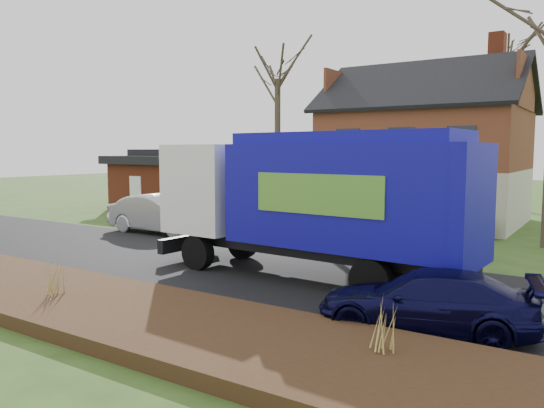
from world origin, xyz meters
The scene contains 12 objects.
ground centered at (0.00, 0.00, 0.00)m, with size 120.00×120.00×0.00m, color #2E4717.
road centered at (0.00, 0.00, 0.01)m, with size 80.00×7.00×0.02m, color black.
mulch_verge centered at (0.00, -5.30, 0.15)m, with size 80.00×3.50×0.30m, color black.
main_house centered at (1.49, 13.91, 4.03)m, with size 12.95×8.95×9.26m.
ranch_house centered at (-12.00, 13.00, 1.81)m, with size 9.80×8.20×3.70m.
garbage_truck centered at (3.15, 0.07, 2.36)m, with size 9.70×3.11×4.10m.
silver_sedan centered at (-6.49, 3.83, 0.85)m, with size 1.79×5.14×1.69m, color #A8ACB0.
navy_wagon centered at (7.10, -2.55, 0.62)m, with size 1.74×4.28×1.24m, color black.
tree_front_west centered at (-4.63, 10.39, 8.33)m, with size 3.40×3.40×10.11m.
tree_back centered at (4.14, 23.11, 10.24)m, with size 3.88×3.88×12.29m.
grass_clump_mid centered at (-0.56, -5.59, 0.73)m, with size 0.31×0.26×0.87m.
grass_clump_east centered at (7.09, -4.80, 0.73)m, with size 0.34×0.28×0.86m.
Camera 1 is at (10.15, -12.86, 3.60)m, focal length 35.00 mm.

